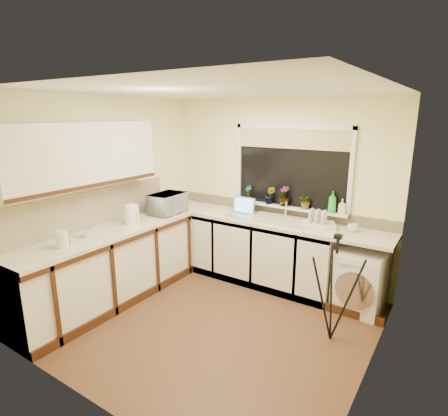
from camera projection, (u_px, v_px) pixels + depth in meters
floor at (214, 321)px, 4.08m from camera, size 3.20×3.20×0.00m
ceiling at (212, 90)px, 3.47m from camera, size 3.20×3.20×0.00m
wall_back at (277, 190)px, 4.99m from camera, size 3.20×0.00×3.20m
wall_front at (90, 263)px, 2.56m from camera, size 3.20×0.00×3.20m
wall_left at (109, 196)px, 4.63m from camera, size 0.00×3.00×3.00m
wall_right at (378, 245)px, 2.93m from camera, size 0.00×3.00×3.00m
base_cabinet_back at (244, 247)px, 5.12m from camera, size 2.55×0.60×0.86m
base_cabinet_left at (111, 268)px, 4.42m from camera, size 0.54×2.40×0.86m
worktop_back at (266, 220)px, 4.83m from camera, size 3.20×0.60×0.04m
worktop_left at (108, 233)px, 4.31m from camera, size 0.60×2.40×0.04m
upper_cabinet at (82, 155)px, 4.04m from camera, size 0.28×1.90×0.70m
splashback_left at (90, 209)px, 4.40m from camera, size 0.02×2.40×0.45m
splashback_back at (276, 209)px, 5.05m from camera, size 3.20×0.02×0.14m
window_glass at (291, 168)px, 4.79m from camera, size 1.50×0.02×1.00m
window_blind at (292, 139)px, 4.68m from camera, size 1.50×0.02×0.25m
windowsill at (288, 207)px, 4.88m from camera, size 1.60×0.14×0.03m
sink at (280, 220)px, 4.72m from camera, size 0.82×0.46×0.03m
faucet at (286, 209)px, 4.84m from camera, size 0.03×0.03×0.24m
washing_machine at (361, 280)px, 4.26m from camera, size 0.57×0.55×0.74m
laptop at (241, 211)px, 4.96m from camera, size 0.33×0.29×0.24m
kettle at (132, 215)px, 4.56m from camera, size 0.17×0.17×0.23m
dish_rack at (319, 225)px, 4.44m from camera, size 0.46×0.41×0.06m
tripod at (334, 289)px, 3.63m from camera, size 0.59×0.59×1.12m
glass_jug at (62, 239)px, 3.77m from camera, size 0.12×0.12×0.17m
steel_jar at (88, 233)px, 4.09m from camera, size 0.08×0.08×0.11m
microwave at (167, 204)px, 5.05m from camera, size 0.37×0.52×0.28m
plant_a at (249, 193)px, 5.16m from camera, size 0.13×0.11×0.21m
plant_b at (270, 195)px, 4.94m from camera, size 0.16×0.14×0.24m
plant_c at (284, 196)px, 4.85m from camera, size 0.19×0.19×0.27m
plant_d at (306, 201)px, 4.70m from camera, size 0.21×0.20×0.20m
soap_bottle_green at (332, 202)px, 4.52m from camera, size 0.12×0.12×0.27m
soap_bottle_clear at (342, 206)px, 4.47m from camera, size 0.10×0.10×0.18m
cup_back at (353, 228)px, 4.29m from camera, size 0.14×0.14×0.09m
cup_left at (71, 241)px, 3.87m from camera, size 0.10×0.10×0.08m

